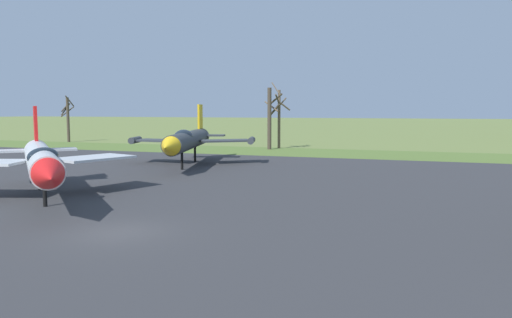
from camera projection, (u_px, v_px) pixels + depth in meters
The scene contains 8 objects.
ground_plane at pixel (118, 234), 20.92m from camera, with size 600.00×600.00×0.00m, color olive.
asphalt_apron at pixel (235, 187), 33.35m from camera, with size 108.66×44.21×0.05m, color #333335.
grass_verge_strip at pixel (322, 153), 59.69m from camera, with size 168.66×12.00×0.06m, color #566F2F.
jet_fighter_front_left at pixel (41, 160), 28.67m from camera, with size 13.93×13.73×5.52m.
jet_fighter_rear_right at pixel (188, 140), 45.53m from camera, with size 12.38×17.31×5.83m.
bare_tree_far_left at pixel (68, 117), 80.39m from camera, with size 2.55×2.54×7.58m.
bare_tree_left_of_center at pixel (270, 116), 64.60m from camera, with size 2.27×2.80×8.14m.
bare_tree_center at pixel (279, 116), 66.24m from camera, with size 3.47×2.83×8.94m.
Camera 1 is at (12.45, -17.33, 5.25)m, focal length 34.48 mm.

